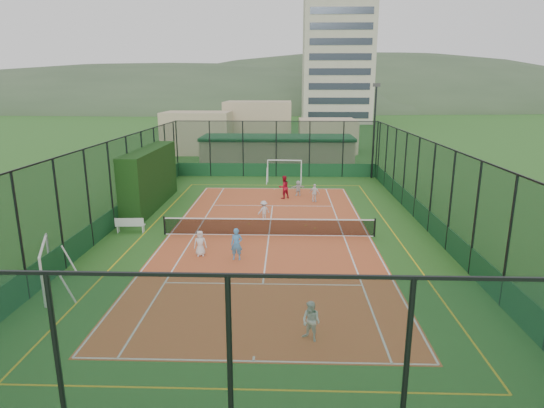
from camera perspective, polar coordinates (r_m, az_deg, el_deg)
The scene contains 20 objects.
ground at distance 25.13m, azimuth -0.40°, elevation -3.96°, with size 300.00×300.00×0.00m, color #326422.
court_slab at distance 25.12m, azimuth -0.40°, elevation -3.95°, with size 11.17×23.97×0.01m, color #C2622B.
tennis_net at distance 24.96m, azimuth -0.40°, elevation -2.81°, with size 11.67×0.12×1.06m, color black, non-canonical shape.
perimeter_fence at distance 24.45m, azimuth -0.41°, elevation 1.61°, with size 18.12×34.12×5.00m, color black, non-canonical shape.
floodlight_ne at distance 41.31m, azimuth 12.68°, elevation 8.84°, with size 0.60×0.26×8.25m, color black, non-canonical shape.
clubhouse at distance 46.26m, azimuth 0.67°, elevation 6.58°, with size 15.20×7.20×3.15m, color tan, non-canonical shape.
apartment_tower at distance 106.62m, azimuth 8.21°, elevation 18.17°, with size 15.00×12.00×30.00m, color beige.
distant_hills at distance 174.00m, azimuth 1.57°, elevation 11.90°, with size 200.00×60.00×24.00m, color #384C33, non-canonical shape.
hedge_left at distance 31.92m, azimuth -15.04°, elevation 3.20°, with size 1.35×9.01×3.94m, color black.
white_bench at distance 26.74m, azimuth -17.34°, elevation -2.48°, with size 1.60×0.44×0.90m, color white, non-canonical shape.
futsal_goal_near at distance 20.24m, azimuth -26.50°, elevation -7.26°, with size 0.88×3.04×1.96m, color white, non-canonical shape.
futsal_goal_far at distance 38.80m, azimuth 1.57°, elevation 4.11°, with size 2.96×0.86×1.91m, color white, non-canonical shape.
child_near_left at distance 22.26m, azimuth -9.00°, elevation -4.89°, with size 0.61×0.40×1.25m, color white.
child_near_mid at distance 21.53m, azimuth -4.46°, elevation -5.04°, with size 0.55×0.36×1.52m, color #478DCA.
child_near_right at distance 15.07m, azimuth 4.93°, elevation -14.45°, with size 0.65×0.51×1.34m, color silver.
child_far_left at distance 27.72m, azimuth -1.04°, elevation -0.83°, with size 0.80×0.46×1.23m, color silver.
child_far_right at distance 32.31m, azimuth 5.37°, elevation 1.39°, with size 0.76×0.32×1.30m, color white.
child_far_back at distance 34.14m, azimuth 3.30°, elevation 2.02°, with size 1.07×0.34×1.15m, color silver.
coach at distance 33.16m, azimuth 1.49°, elevation 2.13°, with size 0.82×0.64×1.69m, color #AA1227.
tennis_balls at distance 26.71m, azimuth 2.21°, elevation -2.74°, with size 3.94×0.80×0.07m.
Camera 1 is at (0.94, -23.81, 7.97)m, focal length 30.00 mm.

